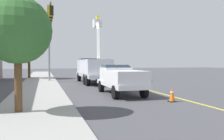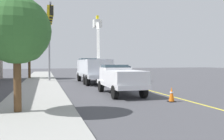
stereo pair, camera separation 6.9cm
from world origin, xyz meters
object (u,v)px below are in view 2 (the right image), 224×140
(traffic_cone_leading, at_px, (172,94))
(traffic_cone_mid_rear, at_px, (104,78))
(traffic_signal_mast, at_px, (50,27))
(passing_minivan, at_px, (122,71))
(service_pickup_truck, at_px, (120,78))
(utility_bucket_truck, at_px, (93,68))
(traffic_cone_mid_front, at_px, (124,82))

(traffic_cone_leading, bearing_deg, traffic_cone_mid_rear, -1.50)
(traffic_cone_mid_rear, height_order, traffic_signal_mast, traffic_signal_mast)
(traffic_cone_mid_rear, bearing_deg, passing_minivan, -40.22)
(service_pickup_truck, xyz_separation_m, traffic_signal_mast, (10.49, 4.29, 4.82))
(utility_bucket_truck, height_order, passing_minivan, utility_bucket_truck)
(passing_minivan, relative_size, traffic_cone_leading, 5.58)
(passing_minivan, distance_m, traffic_cone_mid_rear, 6.22)
(traffic_cone_mid_front, bearing_deg, passing_minivan, -18.36)
(utility_bucket_truck, height_order, service_pickup_truck, utility_bucket_truck)
(traffic_cone_mid_rear, bearing_deg, traffic_cone_leading, 178.50)
(utility_bucket_truck, bearing_deg, passing_minivan, -37.19)
(traffic_cone_mid_rear, bearing_deg, traffic_signal_mast, 110.05)
(traffic_cone_leading, bearing_deg, passing_minivan, -11.77)
(traffic_cone_mid_front, bearing_deg, traffic_signal_mast, 47.74)
(service_pickup_truck, height_order, traffic_signal_mast, traffic_signal_mast)
(traffic_cone_mid_rear, distance_m, traffic_signal_mast, 8.92)
(passing_minivan, relative_size, traffic_signal_mast, 0.57)
(service_pickup_truck, distance_m, traffic_signal_mast, 12.31)
(passing_minivan, bearing_deg, traffic_cone_mid_front, 161.64)
(traffic_cone_mid_rear, relative_size, traffic_signal_mast, 0.08)
(traffic_cone_leading, xyz_separation_m, traffic_cone_mid_front, (8.44, -0.18, -0.02))
(passing_minivan, height_order, traffic_cone_mid_rear, passing_minivan)
(utility_bucket_truck, xyz_separation_m, service_pickup_truck, (-9.63, 0.20, -0.51))
(passing_minivan, distance_m, traffic_cone_leading, 21.71)
(service_pickup_truck, xyz_separation_m, traffic_cone_leading, (-3.65, -1.81, -0.69))
(service_pickup_truck, xyz_separation_m, traffic_cone_mid_front, (4.79, -1.99, -0.71))
(passing_minivan, bearing_deg, service_pickup_truck, 160.48)
(utility_bucket_truck, relative_size, traffic_cone_leading, 9.51)
(utility_bucket_truck, xyz_separation_m, passing_minivan, (7.96, -6.04, -0.65))
(passing_minivan, bearing_deg, traffic_signal_mast, 124.03)
(passing_minivan, height_order, traffic_cone_mid_front, passing_minivan)
(traffic_cone_mid_rear, bearing_deg, traffic_cone_mid_front, 178.18)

